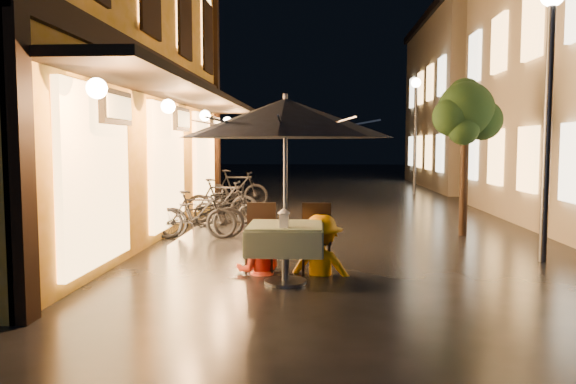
# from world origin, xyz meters

# --- Properties ---
(ground) EXTENTS (90.00, 90.00, 0.00)m
(ground) POSITION_xyz_m (0.00, 0.00, 0.00)
(ground) COLOR black
(ground) RESTS_ON ground
(west_building) EXTENTS (5.90, 11.40, 7.40)m
(west_building) POSITION_xyz_m (-5.72, 4.00, 3.71)
(west_building) COLOR gold
(west_building) RESTS_ON ground
(east_building_far) EXTENTS (7.30, 10.30, 7.30)m
(east_building_far) POSITION_xyz_m (7.49, 18.00, 3.66)
(east_building_far) COLOR tan
(east_building_far) RESTS_ON ground
(street_tree) EXTENTS (1.43, 1.20, 3.15)m
(street_tree) POSITION_xyz_m (2.41, 4.51, 2.42)
(street_tree) COLOR black
(street_tree) RESTS_ON ground
(streetlamp_near) EXTENTS (0.36, 0.36, 4.23)m
(streetlamp_near) POSITION_xyz_m (3.00, 2.00, 2.92)
(streetlamp_near) COLOR #59595E
(streetlamp_near) RESTS_ON ground
(streetlamp_far) EXTENTS (0.36, 0.36, 4.23)m
(streetlamp_far) POSITION_xyz_m (3.00, 14.00, 2.92)
(streetlamp_far) COLOR #59595E
(streetlamp_far) RESTS_ON ground
(cafe_table) EXTENTS (0.99, 0.99, 0.78)m
(cafe_table) POSITION_xyz_m (-0.91, 0.41, 0.59)
(cafe_table) COLOR #59595E
(cafe_table) RESTS_ON ground
(patio_umbrella) EXTENTS (2.78, 2.78, 2.46)m
(patio_umbrella) POSITION_xyz_m (-0.91, 0.41, 2.15)
(patio_umbrella) COLOR #59595E
(patio_umbrella) RESTS_ON ground
(cafe_chair_left) EXTENTS (0.42, 0.42, 0.97)m
(cafe_chair_left) POSITION_xyz_m (-1.31, 1.14, 0.54)
(cafe_chair_left) COLOR black
(cafe_chair_left) RESTS_ON ground
(cafe_chair_right) EXTENTS (0.42, 0.42, 0.97)m
(cafe_chair_right) POSITION_xyz_m (-0.51, 1.14, 0.54)
(cafe_chair_right) COLOR black
(cafe_chair_right) RESTS_ON ground
(table_lantern) EXTENTS (0.16, 0.16, 0.25)m
(table_lantern) POSITION_xyz_m (-0.91, 0.12, 0.92)
(table_lantern) COLOR white
(table_lantern) RESTS_ON cafe_table
(person_orange) EXTENTS (0.70, 0.56, 1.37)m
(person_orange) POSITION_xyz_m (-1.32, 0.99, 0.69)
(person_orange) COLOR #F24228
(person_orange) RESTS_ON ground
(person_yellow) EXTENTS (1.16, 0.84, 1.63)m
(person_yellow) POSITION_xyz_m (-0.44, 0.99, 0.81)
(person_yellow) COLOR #FF9C00
(person_yellow) RESTS_ON ground
(bicycle_0) EXTENTS (1.86, 0.91, 0.93)m
(bicycle_0) POSITION_xyz_m (-2.82, 3.86, 0.47)
(bicycle_0) COLOR black
(bicycle_0) RESTS_ON ground
(bicycle_1) EXTENTS (1.55, 0.45, 0.93)m
(bicycle_1) POSITION_xyz_m (-2.83, 3.80, 0.47)
(bicycle_1) COLOR black
(bicycle_1) RESTS_ON ground
(bicycle_2) EXTENTS (1.62, 0.79, 0.82)m
(bicycle_2) POSITION_xyz_m (-2.51, 5.40, 0.41)
(bicycle_2) COLOR black
(bicycle_2) RESTS_ON ground
(bicycle_3) EXTENTS (1.76, 0.63, 1.04)m
(bicycle_3) POSITION_xyz_m (-2.71, 5.86, 0.52)
(bicycle_3) COLOR black
(bicycle_3) RESTS_ON ground
(bicycle_4) EXTENTS (1.58, 0.60, 0.82)m
(bicycle_4) POSITION_xyz_m (-2.82, 7.20, 0.41)
(bicycle_4) COLOR black
(bicycle_4) RESTS_ON ground
(bicycle_5) EXTENTS (1.85, 0.59, 1.10)m
(bicycle_5) POSITION_xyz_m (-2.84, 8.93, 0.55)
(bicycle_5) COLOR black
(bicycle_5) RESTS_ON ground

